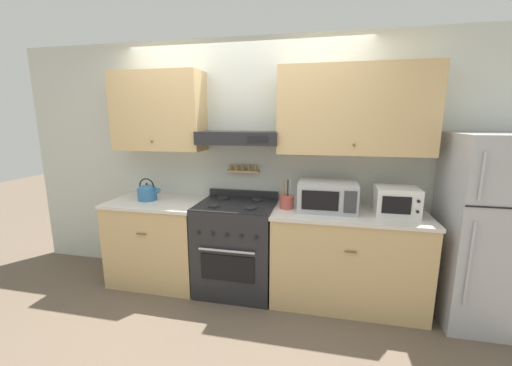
{
  "coord_description": "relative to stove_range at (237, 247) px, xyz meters",
  "views": [
    {
      "loc": [
        0.83,
        -2.57,
        1.74
      ],
      "look_at": [
        0.21,
        0.27,
        1.15
      ],
      "focal_mm": 22.0,
      "sensor_mm": 36.0,
      "label": 1
    }
  ],
  "objects": [
    {
      "name": "counter_right",
      "position": [
        1.09,
        0.01,
        -0.01
      ],
      "size": [
        1.41,
        0.66,
        0.9
      ],
      "color": "tan",
      "rests_on": "ground_plane"
    },
    {
      "name": "ground_plane",
      "position": [
        0.0,
        -0.33,
        -0.46
      ],
      "size": [
        16.0,
        16.0,
        0.0
      ],
      "primitive_type": "plane",
      "color": "brown"
    },
    {
      "name": "tea_kettle",
      "position": [
        -0.98,
        0.02,
        0.52
      ],
      "size": [
        0.26,
        0.2,
        0.24
      ],
      "color": "teal",
      "rests_on": "counter_left"
    },
    {
      "name": "stove_range",
      "position": [
        0.0,
        0.0,
        0.0
      ],
      "size": [
        0.76,
        0.67,
        0.99
      ],
      "color": "#232326",
      "rests_on": "ground_plane"
    },
    {
      "name": "utensil_crock",
      "position": [
        0.5,
        0.02,
        0.5
      ],
      "size": [
        0.14,
        0.14,
        0.28
      ],
      "color": "#B24C42",
      "rests_on": "counter_right"
    },
    {
      "name": "wall_back",
      "position": [
        0.1,
        0.29,
        1.01
      ],
      "size": [
        5.2,
        0.46,
        2.55
      ],
      "color": "silver",
      "rests_on": "ground_plane"
    },
    {
      "name": "refrigerator",
      "position": [
        2.21,
        -0.03,
        0.35
      ],
      "size": [
        0.66,
        0.71,
        1.63
      ],
      "color": "#ADAFB5",
      "rests_on": "ground_plane"
    },
    {
      "name": "toaster_oven",
      "position": [
        1.48,
        0.02,
        0.56
      ],
      "size": [
        0.37,
        0.3,
        0.25
      ],
      "color": "white",
      "rests_on": "counter_right"
    },
    {
      "name": "microwave",
      "position": [
        0.88,
        0.03,
        0.57
      ],
      "size": [
        0.54,
        0.38,
        0.27
      ],
      "color": "#ADAFB5",
      "rests_on": "counter_right"
    },
    {
      "name": "counter_left",
      "position": [
        -0.87,
        0.01,
        -0.01
      ],
      "size": [
        0.98,
        0.66,
        0.9
      ],
      "color": "tan",
      "rests_on": "ground_plane"
    }
  ]
}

